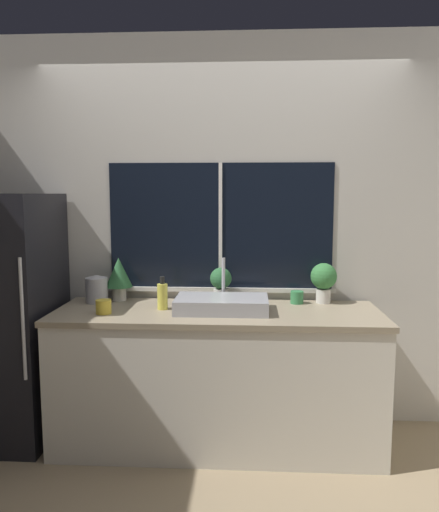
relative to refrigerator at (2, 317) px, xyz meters
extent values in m
plane|color=#937F60|center=(1.42, -0.36, -0.81)|extent=(14.00, 14.00, 0.00)
cube|color=#BCB7AD|center=(1.42, 0.39, 0.54)|extent=(8.00, 0.06, 2.70)
cube|color=black|center=(1.42, 0.35, 0.59)|extent=(1.56, 0.01, 0.87)
cube|color=silver|center=(1.42, 0.34, 0.59)|extent=(0.02, 0.01, 0.87)
cube|color=silver|center=(1.42, 0.34, 0.14)|extent=(1.62, 0.04, 0.03)
cube|color=silver|center=(1.42, -0.02, -0.39)|extent=(2.05, 0.68, 0.85)
cube|color=gray|center=(1.42, -0.02, 0.05)|extent=(2.07, 0.70, 0.03)
cube|color=black|center=(0.00, 0.00, 0.00)|extent=(0.67, 0.69, 1.62)
cylinder|color=silver|center=(0.31, -0.36, 0.08)|extent=(0.02, 0.02, 0.73)
cube|color=#ADADB2|center=(1.45, -0.04, 0.12)|extent=(0.58, 0.35, 0.09)
cylinder|color=#B7B7BC|center=(1.45, 0.17, 0.09)|extent=(0.04, 0.04, 0.03)
cylinder|color=#B7B7BC|center=(1.45, 0.17, 0.24)|extent=(0.02, 0.02, 0.28)
cylinder|color=silver|center=(0.72, 0.25, 0.12)|extent=(0.10, 0.10, 0.10)
cone|color=#2D6638|center=(0.72, 0.25, 0.27)|extent=(0.19, 0.19, 0.20)
cylinder|color=silver|center=(1.43, 0.25, 0.12)|extent=(0.10, 0.10, 0.09)
sphere|color=#2D6638|center=(1.43, 0.25, 0.23)|extent=(0.15, 0.15, 0.15)
cylinder|color=silver|center=(2.13, 0.25, 0.12)|extent=(0.10, 0.10, 0.10)
sphere|color=#387A3D|center=(2.13, 0.25, 0.25)|extent=(0.18, 0.18, 0.18)
cylinder|color=#DBD14C|center=(1.07, -0.01, 0.15)|extent=(0.07, 0.07, 0.17)
cylinder|color=black|center=(1.07, -0.01, 0.26)|extent=(0.03, 0.03, 0.05)
cylinder|color=gold|center=(0.72, -0.15, 0.11)|extent=(0.10, 0.10, 0.09)
cylinder|color=#38844C|center=(1.95, 0.21, 0.11)|extent=(0.09, 0.09, 0.08)
cylinder|color=#B2B2B7|center=(0.59, 0.17, 0.16)|extent=(0.15, 0.15, 0.17)
cone|color=#B2B2B7|center=(0.59, 0.17, 0.25)|extent=(0.13, 0.13, 0.02)
camera|label=1|loc=(1.62, -3.12, 0.81)|focal=35.00mm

